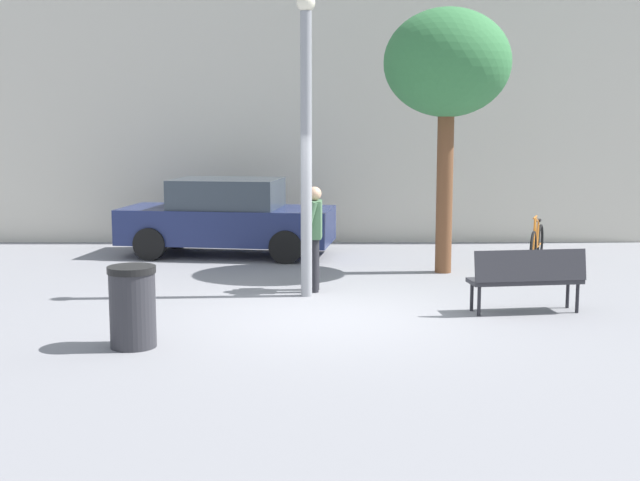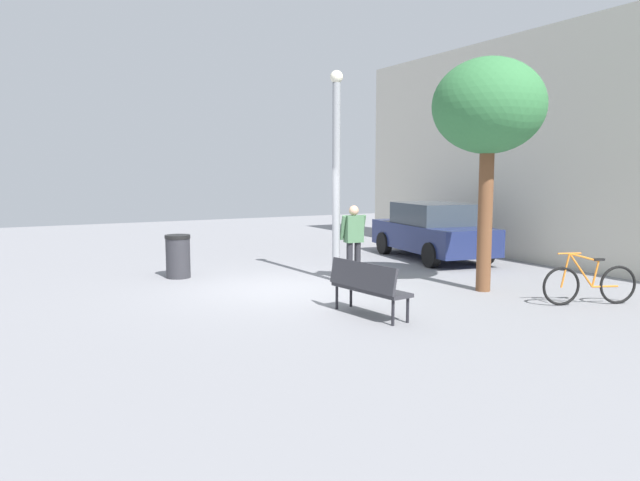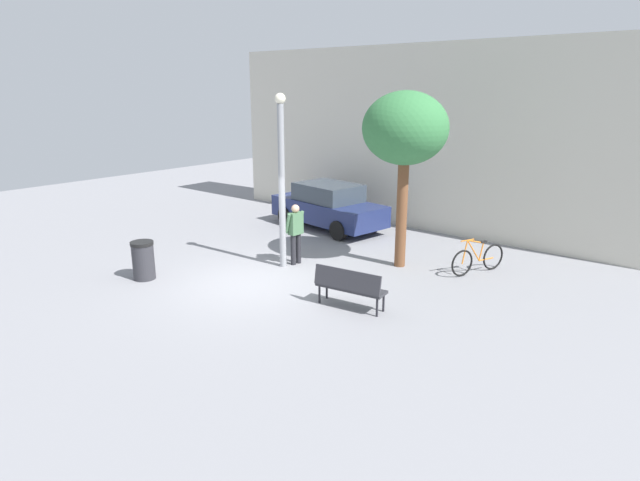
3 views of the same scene
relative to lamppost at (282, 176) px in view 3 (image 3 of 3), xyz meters
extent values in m
plane|color=gray|center=(0.30, -1.42, -2.49)|extent=(36.00, 36.00, 0.00)
cube|color=beige|center=(0.30, 6.86, 0.55)|extent=(15.23, 2.00, 6.07)
cylinder|color=gray|center=(0.00, 0.00, -0.33)|extent=(0.17, 0.17, 4.31)
sphere|color=#F2EACC|center=(0.00, 0.00, 1.94)|extent=(0.28, 0.28, 0.28)
cylinder|color=#232328|center=(0.12, 0.28, -2.06)|extent=(0.14, 0.14, 0.85)
cylinder|color=#232328|center=(0.13, 0.48, -2.06)|extent=(0.14, 0.14, 0.85)
cube|color=#47704C|center=(0.12, 0.38, -1.34)|extent=(0.24, 0.41, 0.60)
sphere|color=tan|center=(0.12, 0.38, -0.93)|extent=(0.22, 0.22, 0.22)
cylinder|color=#47704C|center=(0.06, 0.13, -1.31)|extent=(0.23, 0.10, 0.55)
cylinder|color=#47704C|center=(0.09, 0.63, -1.31)|extent=(0.23, 0.10, 0.55)
cube|color=#2D2D33|center=(3.11, -1.11, -2.04)|extent=(1.65, 0.66, 0.06)
cube|color=#2D2D33|center=(3.14, -1.30, -1.79)|extent=(1.60, 0.34, 0.44)
cylinder|color=black|center=(2.38, -1.05, -2.28)|extent=(0.05, 0.05, 0.42)
cylinder|color=black|center=(3.80, -0.85, -2.28)|extent=(0.05, 0.05, 0.42)
cylinder|color=black|center=(2.42, -1.37, -2.28)|extent=(0.05, 0.05, 0.42)
cylinder|color=black|center=(3.85, -1.17, -2.28)|extent=(0.05, 0.05, 0.42)
cylinder|color=brown|center=(2.42, 2.06, -1.02)|extent=(0.29, 0.29, 2.92)
ellipsoid|color=#33733E|center=(2.42, 2.06, 1.21)|extent=(2.21, 2.21, 1.88)
torus|color=black|center=(4.10, 2.34, -2.13)|extent=(0.30, 0.68, 0.71)
torus|color=black|center=(4.50, 3.37, -2.13)|extent=(0.30, 0.68, 0.71)
cylinder|color=orange|center=(4.23, 2.68, -1.85)|extent=(0.21, 0.48, 0.64)
cylinder|color=orange|center=(4.25, 2.73, -1.61)|extent=(0.24, 0.55, 0.18)
cylinder|color=orange|center=(4.33, 2.95, -1.92)|extent=(0.08, 0.14, 0.48)
cylinder|color=orange|center=(4.41, 3.14, -2.16)|extent=(0.21, 0.48, 0.04)
cylinder|color=orange|center=(4.12, 2.40, -1.85)|extent=(0.09, 0.17, 0.63)
cube|color=black|center=(4.35, 3.00, -1.66)|extent=(0.15, 0.22, 0.04)
cylinder|color=orange|center=(4.15, 2.46, -1.54)|extent=(0.19, 0.42, 0.03)
cube|color=navy|center=(-1.66, 4.01, -1.87)|extent=(4.40, 2.30, 0.70)
cube|color=#333D47|center=(-1.66, 4.01, -1.24)|extent=(2.31, 1.85, 0.60)
cylinder|color=black|center=(-0.21, 4.60, -2.17)|extent=(0.67, 0.31, 0.64)
cylinder|color=black|center=(-0.44, 3.02, -2.17)|extent=(0.67, 0.31, 0.64)
cylinder|color=black|center=(-2.88, 5.00, -2.17)|extent=(0.67, 0.31, 0.64)
cylinder|color=black|center=(-3.11, 3.41, -2.17)|extent=(0.67, 0.31, 0.64)
cylinder|color=#2D2D33|center=(-2.03, -2.99, -2.03)|extent=(0.55, 0.55, 0.90)
cylinder|color=black|center=(-2.03, -2.99, -1.54)|extent=(0.57, 0.57, 0.08)
camera|label=1|loc=(0.21, -12.78, 0.19)|focal=47.14mm
camera|label=2|loc=(11.48, -6.58, -0.06)|focal=33.87mm
camera|label=3|loc=(9.69, -10.10, 2.23)|focal=30.30mm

